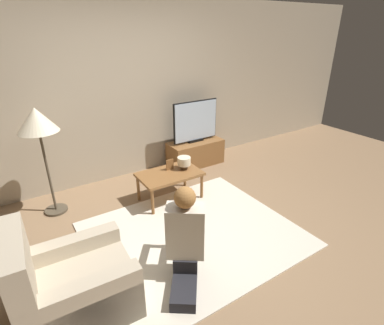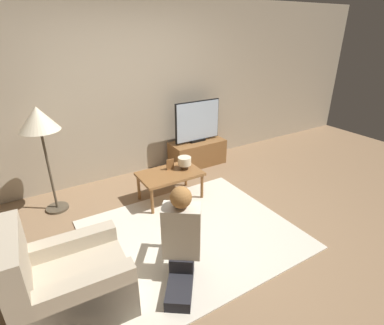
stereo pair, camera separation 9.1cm
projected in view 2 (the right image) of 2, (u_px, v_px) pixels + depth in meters
name	position (u px, v px, depth m)	size (l,w,h in m)	color
ground_plane	(192.00, 235.00, 3.44)	(10.00, 10.00, 0.00)	#896B4C
wall_back	(124.00, 92.00, 4.40)	(10.00, 0.06, 2.60)	tan
rug	(192.00, 234.00, 3.44)	(2.25, 1.92, 0.02)	beige
tv_stand	(197.00, 153.00, 5.13)	(0.93, 0.43, 0.42)	brown
tv	(198.00, 121.00, 4.90)	(0.82, 0.08, 0.68)	black
coffee_table	(170.00, 176.00, 4.02)	(0.83, 0.52, 0.40)	brown
floor_lamp	(39.00, 123.00, 3.45)	(0.46, 0.46, 1.36)	#4C4233
armchair	(68.00, 285.00, 2.43)	(0.90, 0.74, 0.87)	#B7A88E
person_kneeling	(182.00, 236.00, 2.67)	(0.69, 0.83, 0.96)	#232328
picture_frame	(170.00, 164.00, 4.07)	(0.11, 0.01, 0.15)	brown
table_lamp	(185.00, 162.00, 4.08)	(0.18, 0.18, 0.17)	#4C3823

